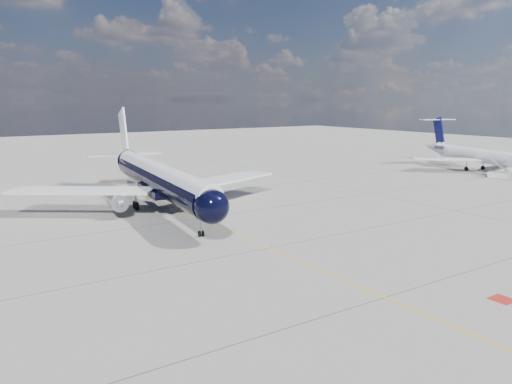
% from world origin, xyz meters
% --- Properties ---
extents(ground, '(320.00, 320.00, 0.00)m').
position_xyz_m(ground, '(0.00, 30.00, 0.00)').
color(ground, gray).
rests_on(ground, ground).
extents(taxiway_centerline, '(0.16, 160.00, 0.01)m').
position_xyz_m(taxiway_centerline, '(0.00, 25.00, 0.00)').
color(taxiway_centerline, '#E9AC0C').
rests_on(taxiway_centerline, ground).
extents(red_marking, '(1.60, 1.60, 0.01)m').
position_xyz_m(red_marking, '(6.80, -10.00, 0.00)').
color(red_marking, maroon).
rests_on(red_marking, ground).
extents(main_airliner, '(37.25, 45.63, 13.19)m').
position_xyz_m(main_airliner, '(-1.57, 33.85, 4.09)').
color(main_airliner, black).
rests_on(main_airliner, ground).
extents(regional_jet, '(26.20, 30.75, 10.63)m').
position_xyz_m(regional_jet, '(67.53, 32.48, 3.35)').
color(regional_jet, white).
rests_on(regional_jet, ground).
extents(boarding_stair, '(3.63, 4.04, 3.68)m').
position_xyz_m(boarding_stair, '(62.04, 23.20, 0.68)').
color(boarding_stair, white).
rests_on(boarding_stair, ground).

